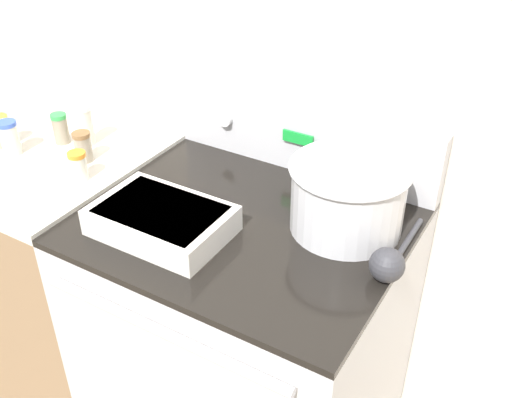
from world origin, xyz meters
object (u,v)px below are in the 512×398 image
object	(u,v)px
spice_jar_yellow_cap	(1,131)
spice_jar_brown_cap	(83,147)
casserole_dish	(162,219)
spice_jar_orange_cap	(78,166)
spice_jar_white_cap	(84,125)
ladle	(389,263)
spice_jar_blue_cap	(10,138)
mixing_bowl	(348,194)
spice_jar_green_cap	(61,128)

from	to	relation	value
spice_jar_yellow_cap	spice_jar_brown_cap	bearing A→B (deg)	11.11
spice_jar_brown_cap	spice_jar_yellow_cap	distance (m)	0.28
casserole_dish	spice_jar_orange_cap	xyz separation A→B (m)	(-0.33, 0.06, 0.02)
casserole_dish	spice_jar_yellow_cap	size ratio (longest dim) A/B	3.38
spice_jar_white_cap	spice_jar_yellow_cap	size ratio (longest dim) A/B	1.31
spice_jar_brown_cap	spice_jar_yellow_cap	world-z (taller)	spice_jar_yellow_cap
spice_jar_orange_cap	spice_jar_brown_cap	bearing A→B (deg)	127.66
casserole_dish	spice_jar_white_cap	xyz separation A→B (m)	(-0.46, 0.23, 0.04)
spice_jar_brown_cap	casserole_dish	bearing A→B (deg)	-20.56
ladle	spice_jar_blue_cap	distance (m)	1.12
mixing_bowl	spice_jar_orange_cap	bearing A→B (deg)	-165.82
casserole_dish	spice_jar_blue_cap	size ratio (longest dim) A/B	3.13
spice_jar_green_cap	ladle	bearing A→B (deg)	-4.14
casserole_dish	ladle	size ratio (longest dim) A/B	1.13
spice_jar_white_cap	spice_jar_yellow_cap	bearing A→B (deg)	-147.40
ladle	casserole_dish	bearing A→B (deg)	-167.06
casserole_dish	ladle	distance (m)	0.53
casserole_dish	spice_jar_green_cap	world-z (taller)	spice_jar_green_cap
spice_jar_orange_cap	casserole_dish	bearing A→B (deg)	-11.14
ladle	spice_jar_yellow_cap	xyz separation A→B (m)	(-1.19, -0.03, 0.02)
mixing_bowl	spice_jar_blue_cap	bearing A→B (deg)	-170.10
spice_jar_yellow_cap	spice_jar_orange_cap	bearing A→B (deg)	-4.82
spice_jar_brown_cap	spice_jar_green_cap	bearing A→B (deg)	160.80
spice_jar_brown_cap	spice_jar_yellow_cap	size ratio (longest dim) A/B	0.94
spice_jar_orange_cap	spice_jar_yellow_cap	world-z (taller)	spice_jar_yellow_cap
spice_jar_brown_cap	spice_jar_white_cap	xyz separation A→B (m)	(-0.07, 0.08, 0.02)
casserole_dish	ladle	bearing A→B (deg)	12.94
spice_jar_orange_cap	mixing_bowl	bearing A→B (deg)	14.18
ladle	spice_jar_white_cap	xyz separation A→B (m)	(-0.98, 0.11, 0.04)
mixing_bowl	spice_jar_brown_cap	bearing A→B (deg)	-173.00
mixing_bowl	spice_jar_yellow_cap	distance (m)	1.05
ladle	spice_jar_brown_cap	xyz separation A→B (m)	(-0.91, 0.03, 0.02)
spice_jar_blue_cap	spice_jar_yellow_cap	size ratio (longest dim) A/B	1.08
casserole_dish	spice_jar_green_cap	distance (m)	0.56
ladle	spice_jar_green_cap	size ratio (longest dim) A/B	3.06
ladle	spice_jar_brown_cap	world-z (taller)	spice_jar_brown_cap
casserole_dish	spice_jar_blue_cap	bearing A→B (deg)	173.25
spice_jar_orange_cap	spice_jar_brown_cap	world-z (taller)	spice_jar_brown_cap
spice_jar_blue_cap	spice_jar_yellow_cap	distance (m)	0.07
mixing_bowl	spice_jar_green_cap	world-z (taller)	mixing_bowl
spice_jar_orange_cap	spice_jar_white_cap	distance (m)	0.21
spice_jar_orange_cap	spice_jar_brown_cap	size ratio (longest dim) A/B	0.93
mixing_bowl	spice_jar_brown_cap	world-z (taller)	mixing_bowl
mixing_bowl	spice_jar_blue_cap	xyz separation A→B (m)	(-0.97, -0.17, -0.03)
spice_jar_brown_cap	spice_jar_white_cap	distance (m)	0.11
ladle	spice_jar_green_cap	distance (m)	1.05
mixing_bowl	spice_jar_yellow_cap	world-z (taller)	mixing_bowl
spice_jar_brown_cap	spice_jar_blue_cap	bearing A→B (deg)	-160.10
ladle	spice_jar_yellow_cap	size ratio (longest dim) A/B	3.00
ladle	spice_jar_orange_cap	xyz separation A→B (m)	(-0.85, -0.05, 0.02)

